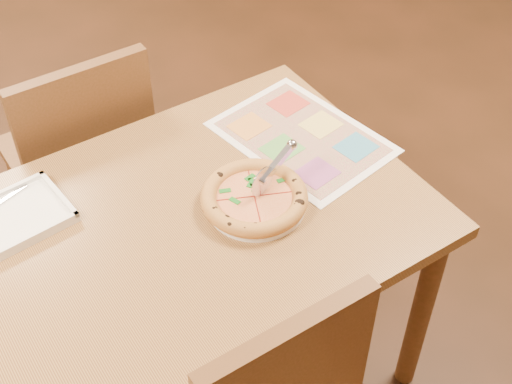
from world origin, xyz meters
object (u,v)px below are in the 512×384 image
pizza_cutter (272,169)px  appetizer_tray (7,223)px  pizza (254,197)px  menu (302,137)px  dining_table (172,250)px  chair_far (82,144)px  plate (256,204)px

pizza_cutter → appetizer_tray: pizza_cutter is taller
pizza → menu: pizza is taller
dining_table → chair_far: size_ratio=2.77×
chair_far → pizza: (0.22, -0.65, 0.18)m
chair_far → pizza_cutter: (0.28, -0.64, 0.24)m
pizza → chair_far: bearing=108.7°
dining_table → plate: (0.22, -0.06, 0.09)m
dining_table → pizza_cutter: bearing=-8.4°
chair_far → pizza: bearing=108.7°
appetizer_tray → menu: 0.82m
plate → menu: bearing=31.2°
chair_far → dining_table: bearing=90.0°
plate → menu: size_ratio=0.54×
pizza → menu: size_ratio=0.58×
dining_table → pizza: bearing=-12.8°
pizza → menu: (0.26, 0.15, -0.02)m
plate → appetizer_tray: appetizer_tray is taller
dining_table → plate: 0.25m
pizza_cutter → menu: 0.26m
appetizer_tray → pizza: bearing=-26.6°
menu → plate: bearing=-148.8°
pizza → appetizer_tray: 0.62m
pizza → pizza_cutter: (0.06, 0.01, 0.06)m
appetizer_tray → menu: size_ratio=0.65×
appetizer_tray → pizza_cutter: bearing=-23.6°
chair_far → plate: bearing=108.7°
chair_far → plate: size_ratio=1.86×
chair_far → menu: bearing=133.8°
chair_far → plate: chair_far is taller
dining_table → appetizer_tray: bearing=145.7°
appetizer_tray → menu: bearing=-8.9°
appetizer_tray → dining_table: bearing=-34.3°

